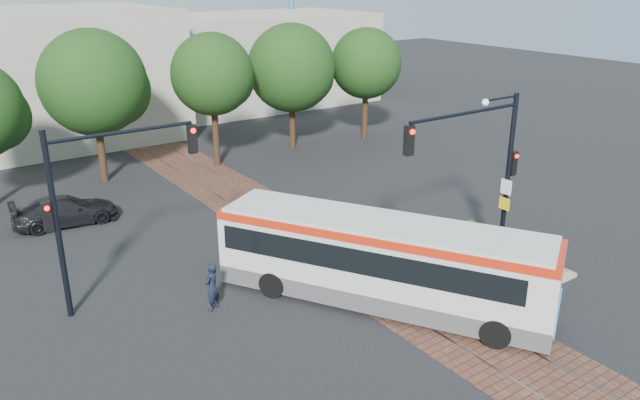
{
  "coord_description": "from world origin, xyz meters",
  "views": [
    {
      "loc": [
        -12.91,
        -14.58,
        10.22
      ],
      "look_at": [
        0.47,
        4.55,
        1.6
      ],
      "focal_mm": 35.0,
      "sensor_mm": 36.0,
      "label": 1
    }
  ],
  "objects_px": {
    "signal_pole_left": "(92,193)",
    "officer": "(212,287)",
    "city_bus": "(380,258)",
    "signal_pole_main": "(488,155)",
    "traffic_island": "(497,250)",
    "parked_car": "(65,211)"
  },
  "relations": [
    {
      "from": "signal_pole_main",
      "to": "officer",
      "type": "xyz_separation_m",
      "value": [
        -9.51,
        2.58,
        -3.35
      ]
    },
    {
      "from": "city_bus",
      "to": "parked_car",
      "type": "height_order",
      "value": "city_bus"
    },
    {
      "from": "traffic_island",
      "to": "signal_pole_main",
      "type": "distance_m",
      "value": 3.95
    },
    {
      "from": "city_bus",
      "to": "parked_car",
      "type": "xyz_separation_m",
      "value": [
        -6.6,
        12.84,
        -0.99
      ]
    },
    {
      "from": "signal_pole_left",
      "to": "officer",
      "type": "bearing_deg",
      "value": -39.28
    },
    {
      "from": "city_bus",
      "to": "officer",
      "type": "xyz_separation_m",
      "value": [
        -4.61,
        2.74,
        -0.8
      ]
    },
    {
      "from": "signal_pole_main",
      "to": "signal_pole_left",
      "type": "height_order",
      "value": "signal_pole_main"
    },
    {
      "from": "traffic_island",
      "to": "parked_car",
      "type": "height_order",
      "value": "parked_car"
    },
    {
      "from": "city_bus",
      "to": "officer",
      "type": "distance_m",
      "value": 5.42
    },
    {
      "from": "traffic_island",
      "to": "signal_pole_left",
      "type": "bearing_deg",
      "value": 159.64
    },
    {
      "from": "signal_pole_main",
      "to": "officer",
      "type": "relative_size",
      "value": 3.73
    },
    {
      "from": "signal_pole_left",
      "to": "parked_car",
      "type": "xyz_separation_m",
      "value": [
        0.73,
        7.88,
        -3.25
      ]
    },
    {
      "from": "signal_pole_left",
      "to": "officer",
      "type": "relative_size",
      "value": 3.73
    },
    {
      "from": "signal_pole_main",
      "to": "signal_pole_left",
      "type": "relative_size",
      "value": 1.0
    },
    {
      "from": "parked_car",
      "to": "signal_pole_main",
      "type": "bearing_deg",
      "value": -132.68
    },
    {
      "from": "parked_car",
      "to": "city_bus",
      "type": "bearing_deg",
      "value": -147.68
    },
    {
      "from": "traffic_island",
      "to": "parked_car",
      "type": "distance_m",
      "value": 17.85
    },
    {
      "from": "city_bus",
      "to": "officer",
      "type": "bearing_deg",
      "value": 118.37
    },
    {
      "from": "signal_pole_main",
      "to": "traffic_island",
      "type": "bearing_deg",
      "value": -5.36
    },
    {
      "from": "traffic_island",
      "to": "officer",
      "type": "distance_m",
      "value": 10.81
    },
    {
      "from": "traffic_island",
      "to": "signal_pole_main",
      "type": "relative_size",
      "value": 0.87
    },
    {
      "from": "city_bus",
      "to": "signal_pole_left",
      "type": "bearing_deg",
      "value": 114.98
    }
  ]
}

